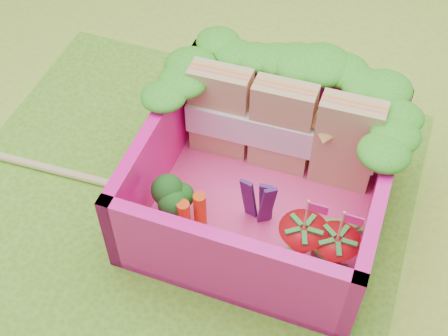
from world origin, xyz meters
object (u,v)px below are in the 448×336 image
Objects in this scene: bento_box at (264,176)px; chopsticks at (5,157)px; broccoli at (168,199)px; strawberry_right at (334,252)px; sandwich_stack at (283,128)px; strawberry_left at (301,242)px.

bento_box is 1.62m from chopsticks.
strawberry_right is (0.92, 0.02, -0.07)m from broccoli.
broccoli is at bearing -146.19° from bento_box.
bento_box is 0.56m from strawberry_right.
sandwich_stack reaches higher than broccoli.
bento_box reaches higher than chopsticks.
broccoli is 0.92m from strawberry_right.
sandwich_stack is 2.24× the size of strawberry_left.
bento_box is at bearing 33.81° from broccoli.
bento_box is at bearing 136.35° from strawberry_left.
sandwich_stack is at bearing 115.99° from strawberry_left.
bento_box is 3.91× the size of broccoli.
strawberry_right is at bearing -2.31° from chopsticks.
bento_box is 2.63× the size of strawberry_left.
sandwich_stack is 2.30× the size of strawberry_right.
strawberry_left reaches higher than broccoli.
broccoli is at bearing -126.35° from sandwich_stack.
sandwich_stack is at bearing 89.00° from bento_box.
bento_box is 0.42m from strawberry_left.
chopsticks is at bearing -172.88° from bento_box.
strawberry_left is at bearing -43.65° from bento_box.
broccoli is 0.74m from strawberry_left.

